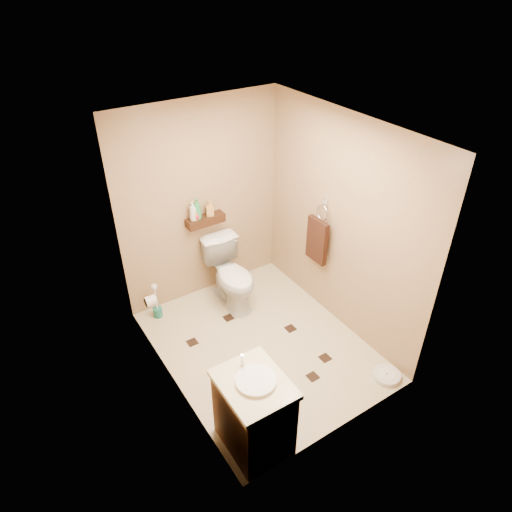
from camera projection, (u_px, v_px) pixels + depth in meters
ground at (261, 345)px, 5.01m from camera, size 2.50×2.50×0.00m
wall_back at (201, 204)px, 5.21m from camera, size 2.00×0.04×2.40m
wall_front at (352, 331)px, 3.47m from camera, size 2.00×0.04×2.40m
wall_left at (164, 290)px, 3.89m from camera, size 0.04×2.50×2.40m
wall_right at (341, 226)px, 4.79m from camera, size 0.04×2.50×2.40m
ceiling at (263, 131)px, 3.67m from camera, size 2.00×2.50×0.02m
wall_shelf at (206, 220)px, 5.26m from camera, size 0.46×0.14×0.10m
floor_accents at (263, 347)px, 4.98m from camera, size 1.19×1.35×0.01m
toilet at (232, 275)px, 5.42m from camera, size 0.49×0.80×0.80m
vanity at (254, 412)px, 3.81m from camera, size 0.53×0.64×0.89m
bathroom_scale at (387, 375)px, 4.62m from camera, size 0.34×0.34×0.06m
toilet_brush at (157, 305)px, 5.32m from camera, size 0.11×0.11×0.47m
towel_ring at (317, 238)px, 5.07m from camera, size 0.12×0.30×0.76m
toilet_paper at (151, 301)px, 4.70m from camera, size 0.12×0.11×0.12m
bottle_a at (193, 211)px, 5.10m from camera, size 0.13×0.13×0.23m
bottle_b at (195, 213)px, 5.13m from camera, size 0.10×0.10×0.16m
bottle_c at (196, 214)px, 5.14m from camera, size 0.15×0.15×0.14m
bottle_d at (197, 209)px, 5.11m from camera, size 0.11×0.11×0.25m
bottle_e at (210, 208)px, 5.21m from camera, size 0.11×0.11×0.18m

